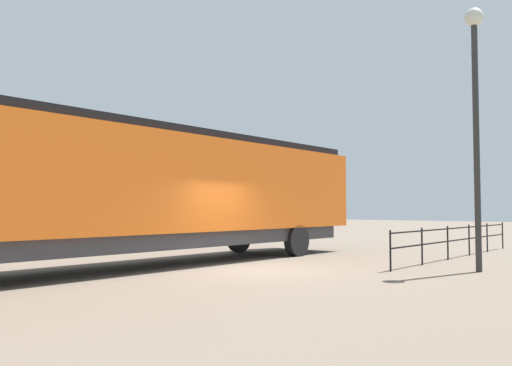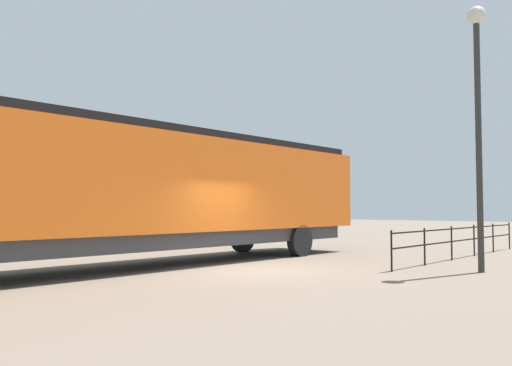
# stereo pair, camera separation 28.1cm
# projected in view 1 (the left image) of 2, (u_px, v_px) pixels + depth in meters

# --- Properties ---
(ground_plane) EXTENTS (120.00, 120.00, 0.00)m
(ground_plane) POSITION_uv_depth(u_px,v_px,m) (259.00, 270.00, 14.10)
(ground_plane) COLOR #756656
(locomotive) EXTENTS (3.02, 17.32, 3.97)m
(locomotive) POSITION_uv_depth(u_px,v_px,m) (160.00, 189.00, 15.43)
(locomotive) COLOR orange
(locomotive) RESTS_ON ground_plane
(lamp_post) EXTENTS (0.49, 0.49, 7.04)m
(lamp_post) POSITION_uv_depth(u_px,v_px,m) (475.00, 93.00, 13.96)
(lamp_post) COLOR #2D2D2D
(lamp_post) RESTS_ON ground_plane
(platform_fence) EXTENTS (0.05, 10.39, 1.09)m
(platform_fence) POSITION_uv_depth(u_px,v_px,m) (459.00, 236.00, 17.78)
(platform_fence) COLOR black
(platform_fence) RESTS_ON ground_plane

